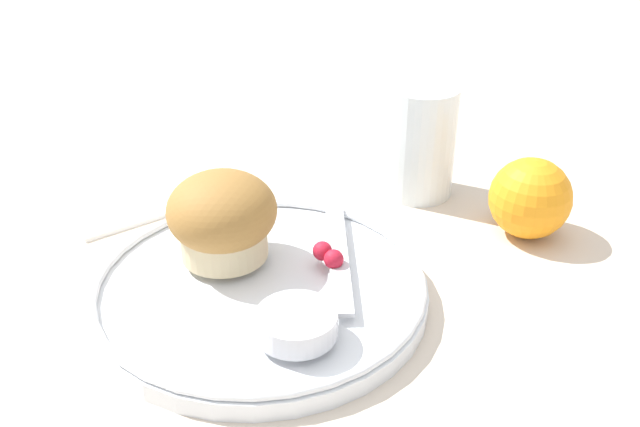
# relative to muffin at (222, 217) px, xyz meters

# --- Properties ---
(ground_plane) EXTENTS (3.00, 3.00, 0.00)m
(ground_plane) POSITION_rel_muffin_xyz_m (0.06, 0.03, -0.05)
(ground_plane) COLOR beige
(plate) EXTENTS (0.25, 0.25, 0.02)m
(plate) POSITION_rel_muffin_xyz_m (0.04, 0.01, -0.04)
(plate) COLOR white
(plate) RESTS_ON ground_plane
(muffin) EXTENTS (0.08, 0.08, 0.07)m
(muffin) POSITION_rel_muffin_xyz_m (0.00, 0.00, 0.00)
(muffin) COLOR beige
(muffin) RESTS_ON plate
(cream_ramekin) EXTENTS (0.05, 0.05, 0.02)m
(cream_ramekin) POSITION_rel_muffin_xyz_m (0.11, -0.01, -0.02)
(cream_ramekin) COLOR silver
(cream_ramekin) RESTS_ON plate
(berry_pair) EXTENTS (0.03, 0.02, 0.02)m
(berry_pair) POSITION_rel_muffin_xyz_m (0.06, 0.06, -0.03)
(berry_pair) COLOR #B7192D
(berry_pair) RESTS_ON plate
(butter_knife) EXTENTS (0.16, 0.12, 0.00)m
(butter_knife) POSITION_rel_muffin_xyz_m (0.04, 0.08, -0.03)
(butter_knife) COLOR silver
(butter_knife) RESTS_ON plate
(orange_fruit) EXTENTS (0.07, 0.07, 0.07)m
(orange_fruit) POSITION_rel_muffin_xyz_m (0.10, 0.24, -0.02)
(orange_fruit) COLOR orange
(orange_fruit) RESTS_ON ground_plane
(juice_glass) EXTENTS (0.07, 0.07, 0.11)m
(juice_glass) POSITION_rel_muffin_xyz_m (-0.02, 0.22, -0.00)
(juice_glass) COLOR silver
(juice_glass) RESTS_ON ground_plane
(folded_napkin) EXTENTS (0.15, 0.08, 0.01)m
(folded_napkin) POSITION_rel_muffin_xyz_m (-0.19, -0.03, -0.05)
(folded_napkin) COLOR white
(folded_napkin) RESTS_ON ground_plane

